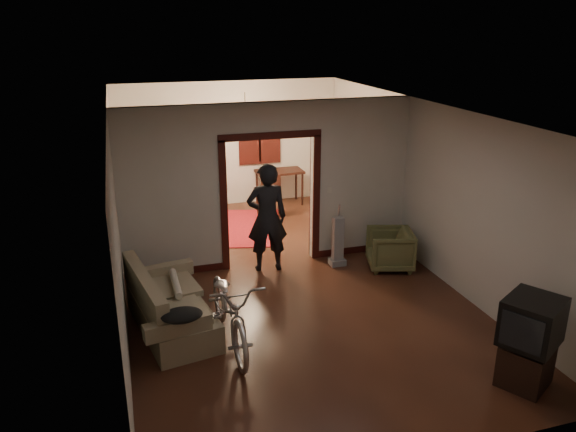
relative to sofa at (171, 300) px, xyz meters
name	(u,v)px	position (x,y,z in m)	size (l,w,h in m)	color
floor	(283,279)	(1.90, 1.06, -0.43)	(5.00, 8.50, 0.01)	black
ceiling	(282,108)	(1.90, 1.06, 2.37)	(5.00, 8.50, 0.01)	white
wall_back	(229,144)	(1.90, 5.31, 0.97)	(5.00, 0.02, 2.80)	beige
wall_left	(116,213)	(-0.60, 1.06, 0.97)	(0.02, 8.50, 2.80)	beige
wall_right	(424,185)	(4.40, 1.06, 0.97)	(0.02, 8.50, 2.80)	beige
partition_wall	(270,185)	(1.90, 1.81, 0.97)	(5.00, 0.14, 2.80)	beige
door_casing	(270,202)	(1.90, 1.81, 0.67)	(1.74, 0.20, 2.32)	black
far_window	(259,136)	(2.60, 5.27, 1.12)	(0.98, 0.06, 1.28)	black
chandelier	(245,113)	(1.90, 3.56, 1.92)	(0.24, 0.24, 0.24)	#FFE0A5
light_switch	(329,190)	(2.95, 1.73, 0.82)	(0.08, 0.01, 0.12)	silver
sofa	(171,300)	(0.00, 0.00, 0.00)	(0.84, 1.86, 0.85)	#776E4F
rolled_paper	(176,283)	(0.10, 0.30, 0.10)	(0.10, 0.10, 0.83)	beige
jacket	(182,315)	(0.05, -0.91, 0.25)	(0.50, 0.38, 0.15)	black
bicycle	(230,308)	(0.69, -0.60, 0.08)	(0.67, 1.93, 1.02)	silver
armchair	(390,249)	(3.78, 0.96, -0.09)	(0.73, 0.75, 0.68)	brown
tv_stand	(525,365)	(3.79, -2.47, -0.18)	(0.55, 0.50, 0.50)	black
crt_tv	(532,321)	(3.79, -2.47, 0.39)	(0.63, 0.57, 0.55)	black
vacuum	(338,241)	(2.97, 1.33, 0.01)	(0.27, 0.21, 0.88)	gray
person	(267,218)	(1.76, 1.52, 0.50)	(0.68, 0.44, 1.86)	black
oriental_rug	(239,227)	(1.73, 3.65, -0.42)	(1.69, 2.22, 0.02)	maroon
locker	(167,169)	(0.47, 5.11, 0.56)	(0.99, 0.55, 1.98)	#29341F
globe	(164,125)	(0.47, 5.11, 1.51)	(0.27, 0.27, 0.27)	#1E5972
desk	(279,188)	(2.97, 4.94, -0.03)	(1.06, 0.59, 0.79)	black
desk_chair	(268,195)	(2.49, 4.16, 0.06)	(0.44, 0.44, 0.98)	black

